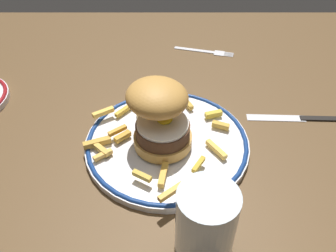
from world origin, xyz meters
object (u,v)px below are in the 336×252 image
burger (161,114)px  fork (207,51)px  dinner_plate (168,142)px  water_glass (206,226)px  knife (304,118)px

burger → fork: burger is taller
dinner_plate → water_glass: 19.86cm
burger → knife: burger is taller
dinner_plate → burger: burger is taller
burger → fork: (10.36, 32.12, -7.10)cm
water_glass → fork: water_glass is taller
fork → knife: bearing=-56.6°
dinner_plate → fork: dinner_plate is taller
dinner_plate → fork: bearing=74.0°
fork → knife: knife is taller
water_glass → knife: water_glass is taller
knife → water_glass: bearing=-128.5°
dinner_plate → water_glass: bearing=-75.6°
dinner_plate → burger: (-1.16, -0.09, 6.44)cm
burger → water_glass: (6.01, -18.81, -2.70)cm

